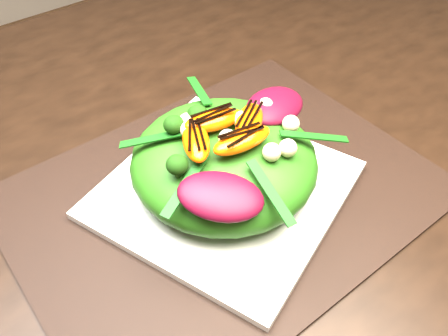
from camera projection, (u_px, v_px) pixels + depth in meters
dining_table at (117, 173)px, 0.64m from camera, size 1.60×0.90×0.75m
placemat at (224, 193)px, 0.59m from camera, size 0.50×0.38×0.00m
plate_base at (224, 189)px, 0.58m from camera, size 0.34×0.34×0.01m
salad_bowl at (224, 182)px, 0.57m from camera, size 0.30×0.30×0.02m
lettuce_mound at (224, 161)px, 0.55m from camera, size 0.28×0.28×0.08m
radicchio_leaf at (275, 106)px, 0.57m from camera, size 0.10×0.07×0.02m
orange_segment at (208, 116)px, 0.53m from camera, size 0.07×0.06×0.02m
broccoli_floret at (147, 142)px, 0.51m from camera, size 0.04×0.04×0.03m
macadamia_nut at (276, 139)px, 0.51m from camera, size 0.03×0.03×0.02m
balsamic_drizzle at (208, 109)px, 0.52m from camera, size 0.04×0.03×0.00m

